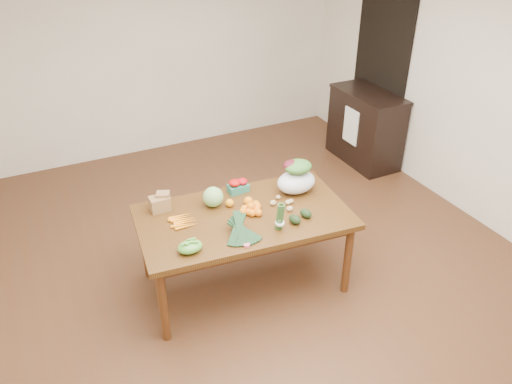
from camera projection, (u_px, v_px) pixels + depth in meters
name	position (u px, v px, depth m)	size (l,w,h in m)	color
floor	(261.00, 269.00, 4.76)	(6.00, 6.00, 0.00)	#4E2F1A
room_walls	(262.00, 140.00, 4.07)	(5.02, 6.02, 2.70)	white
dining_table	(244.00, 250.00, 4.41)	(1.77, 0.99, 0.75)	#513113
doorway_dark	(379.00, 77.00, 6.38)	(0.02, 1.00, 2.10)	black
cabinet	(365.00, 127.00, 6.46)	(0.52, 1.02, 0.94)	black
dish_towel	(351.00, 126.00, 6.29)	(0.02, 0.28, 0.45)	white
paper_bag	(160.00, 202.00, 4.23)	(0.22, 0.18, 0.16)	#976843
cabbage	(213.00, 197.00, 4.29)	(0.18, 0.18, 0.18)	#93C773
strawberry_basket_a	(235.00, 188.00, 4.49)	(0.11, 0.11, 0.10)	red
strawberry_basket_b	(242.00, 186.00, 4.53)	(0.10, 0.10, 0.09)	red
orange_a	(230.00, 203.00, 4.30)	(0.07, 0.07, 0.07)	#FEA70F
orange_b	(248.00, 201.00, 4.32)	(0.08, 0.08, 0.08)	orange
orange_c	(256.00, 205.00, 4.27)	(0.08, 0.08, 0.08)	#ED530E
mandarin_cluster	(251.00, 208.00, 4.21)	(0.18, 0.18, 0.10)	orange
carrots	(183.00, 221.00, 4.11)	(0.22, 0.22, 0.03)	orange
snap_pea_bag	(190.00, 247.00, 3.76)	(0.19, 0.15, 0.09)	#5EA839
kale_bunch	(242.00, 231.00, 3.87)	(0.32, 0.40, 0.16)	#163119
asparagus_bundle	(280.00, 217.00, 3.96)	(0.08, 0.08, 0.25)	#477F3A
potato_a	(273.00, 203.00, 4.32)	(0.06, 0.05, 0.05)	tan
potato_b	(290.00, 209.00, 4.25)	(0.06, 0.05, 0.05)	#DCB37E
potato_c	(291.00, 201.00, 4.35)	(0.05, 0.04, 0.04)	tan
potato_d	(278.00, 197.00, 4.41)	(0.04, 0.04, 0.04)	#DBB07E
potato_e	(288.00, 202.00, 4.34)	(0.05, 0.05, 0.04)	#DBBF7E
avocado_a	(295.00, 219.00, 4.08)	(0.08, 0.11, 0.08)	black
avocado_b	(306.00, 213.00, 4.16)	(0.08, 0.11, 0.08)	black
salad_bag	(296.00, 178.00, 4.46)	(0.36, 0.27, 0.28)	silver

